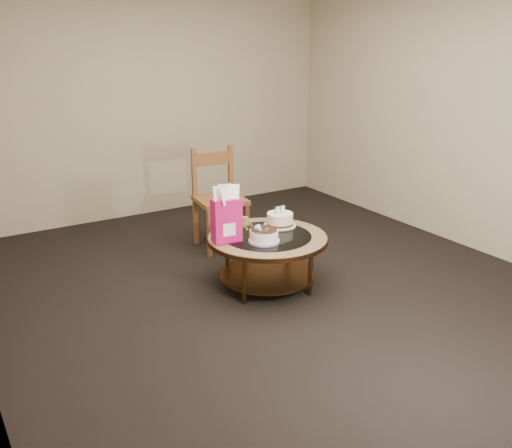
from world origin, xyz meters
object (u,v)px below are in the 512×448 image
coffee_table (267,244)px  dining_chair (219,198)px  cream_cake (280,220)px  gift_bag (226,214)px  decorated_cake (264,236)px

coffee_table → dining_chair: dining_chair is taller
cream_cake → gift_bag: 0.62m
coffee_table → cream_cake: cream_cake is taller
decorated_cake → cream_cake: cream_cake is taller
decorated_cake → dining_chair: bearing=79.5°
coffee_table → decorated_cake: (-0.11, -0.11, 0.13)m
gift_bag → decorated_cake: bearing=-28.8°
cream_cake → decorated_cake: bearing=-143.8°
decorated_cake → dining_chair: 1.21m
gift_bag → dining_chair: bearing=72.8°
coffee_table → cream_cake: bearing=34.0°
cream_cake → gift_bag: bearing=-173.5°
decorated_cake → coffee_table: bearing=46.0°
coffee_table → dining_chair: (0.11, 1.07, 0.13)m
coffee_table → gift_bag: size_ratio=2.20×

